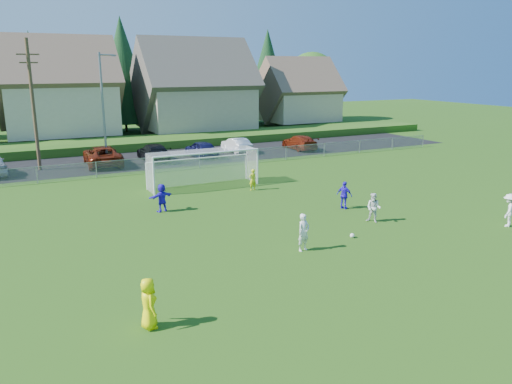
# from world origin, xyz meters

# --- Properties ---
(ground) EXTENTS (160.00, 160.00, 0.00)m
(ground) POSITION_xyz_m (0.00, 0.00, 0.00)
(ground) COLOR #193D0C
(ground) RESTS_ON ground
(asphalt_lot) EXTENTS (60.00, 60.00, 0.00)m
(asphalt_lot) POSITION_xyz_m (0.00, 27.50, 0.01)
(asphalt_lot) COLOR black
(asphalt_lot) RESTS_ON ground
(grass_embankment) EXTENTS (70.00, 6.00, 0.80)m
(grass_embankment) POSITION_xyz_m (0.00, 35.00, 0.40)
(grass_embankment) COLOR #1E420F
(grass_embankment) RESTS_ON ground
(soccer_ball) EXTENTS (0.22, 0.22, 0.22)m
(soccer_ball) POSITION_xyz_m (2.58, 2.93, 0.11)
(soccer_ball) COLOR white
(soccer_ball) RESTS_ON ground
(referee) EXTENTS (0.54, 0.82, 1.65)m
(referee) POSITION_xyz_m (-8.29, -1.02, 0.83)
(referee) COLOR #FFF305
(referee) RESTS_ON ground
(player_white_a) EXTENTS (0.69, 0.53, 1.69)m
(player_white_a) POSITION_xyz_m (-0.40, 2.55, 0.84)
(player_white_a) COLOR silver
(player_white_a) RESTS_ON ground
(player_white_b) EXTENTS (0.89, 0.95, 1.56)m
(player_white_b) POSITION_xyz_m (5.06, 4.41, 0.78)
(player_white_b) COLOR silver
(player_white_b) RESTS_ON ground
(player_white_c) EXTENTS (1.27, 1.06, 1.70)m
(player_white_c) POSITION_xyz_m (10.74, 0.79, 0.85)
(player_white_c) COLOR silver
(player_white_c) RESTS_ON ground
(player_blue_a) EXTENTS (0.79, 1.01, 1.60)m
(player_blue_a) POSITION_xyz_m (5.24, 7.17, 0.80)
(player_blue_a) COLOR #2C16D4
(player_blue_a) RESTS_ON ground
(player_blue_b) EXTENTS (1.55, 0.86, 1.59)m
(player_blue_b) POSITION_xyz_m (-4.22, 11.35, 0.80)
(player_blue_b) COLOR #2C16D4
(player_blue_b) RESTS_ON ground
(goalkeeper) EXTENTS (0.54, 0.38, 1.42)m
(goalkeeper) POSITION_xyz_m (2.53, 13.50, 0.71)
(goalkeeper) COLOR #C7CA17
(goalkeeper) RESTS_ON ground
(car_c) EXTENTS (2.94, 5.92, 1.61)m
(car_c) POSITION_xyz_m (-4.71, 26.70, 0.81)
(car_c) COLOR #5F1B0A
(car_c) RESTS_ON ground
(car_d) EXTENTS (2.10, 5.04, 1.45)m
(car_d) POSITION_xyz_m (-0.38, 26.89, 0.73)
(car_d) COLOR black
(car_d) RESTS_ON ground
(car_e) EXTENTS (2.04, 4.47, 1.49)m
(car_e) POSITION_xyz_m (3.88, 26.54, 0.74)
(car_e) COLOR #11133D
(car_e) RESTS_ON ground
(car_f) EXTENTS (1.48, 4.20, 1.38)m
(car_f) POSITION_xyz_m (7.81, 27.59, 0.69)
(car_f) COLOR silver
(car_f) RESTS_ON ground
(car_g) EXTENTS (2.26, 4.92, 1.39)m
(car_g) POSITION_xyz_m (14.03, 26.31, 0.70)
(car_g) COLOR maroon
(car_g) RESTS_ON ground
(soccer_goal) EXTENTS (7.42, 1.90, 2.50)m
(soccer_goal) POSITION_xyz_m (0.00, 16.05, 1.63)
(soccer_goal) COLOR white
(soccer_goal) RESTS_ON ground
(chainlink_fence) EXTENTS (52.06, 0.06, 1.20)m
(chainlink_fence) POSITION_xyz_m (0.00, 22.00, 0.63)
(chainlink_fence) COLOR gray
(chainlink_fence) RESTS_ON ground
(streetlight) EXTENTS (1.38, 0.18, 9.00)m
(streetlight) POSITION_xyz_m (-4.45, 26.00, 4.84)
(streetlight) COLOR slate
(streetlight) RESTS_ON ground
(utility_pole) EXTENTS (1.60, 0.26, 10.00)m
(utility_pole) POSITION_xyz_m (-9.50, 27.00, 5.15)
(utility_pole) COLOR #473321
(utility_pole) RESTS_ON ground
(houses_row) EXTENTS (53.90, 11.45, 13.27)m
(houses_row) POSITION_xyz_m (1.97, 42.46, 7.33)
(houses_row) COLOR tan
(houses_row) RESTS_ON ground
(tree_row) EXTENTS (65.98, 12.36, 13.80)m
(tree_row) POSITION_xyz_m (1.04, 48.74, 6.91)
(tree_row) COLOR #382616
(tree_row) RESTS_ON ground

